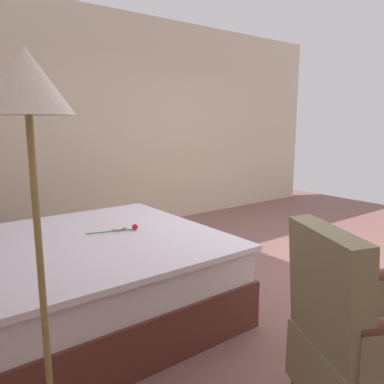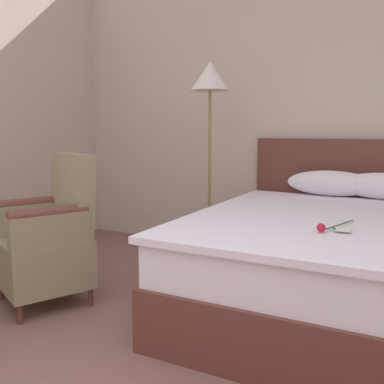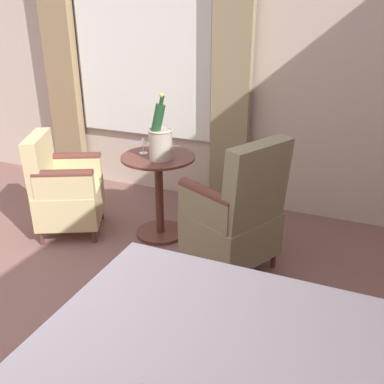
{
  "view_description": "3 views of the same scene",
  "coord_description": "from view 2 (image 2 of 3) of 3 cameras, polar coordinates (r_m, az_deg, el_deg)",
  "views": [
    {
      "loc": [
        -2.26,
        3.0,
        1.51
      ],
      "look_at": [
        -0.36,
        1.57,
        1.07
      ],
      "focal_mm": 35.0,
      "sensor_mm": 36.0,
      "label": 1
    },
    {
      "loc": [
        0.81,
        -0.75,
        1.2
      ],
      "look_at": [
        -0.56,
        1.86,
        0.78
      ],
      "focal_mm": 40.0,
      "sensor_mm": 36.0,
      "label": 2
    },
    {
      "loc": [
        1.26,
        2.15,
        1.84
      ],
      "look_at": [
        -0.67,
        1.33,
        0.93
      ],
      "focal_mm": 40.0,
      "sensor_mm": 36.0,
      "label": 3
    }
  ],
  "objects": [
    {
      "name": "wall_headboard_side",
      "position": [
        4.17,
        16.75,
        12.06
      ],
      "size": [
        5.33,
        0.12,
        3.02
      ],
      "color": "beige",
      "rests_on": "ground"
    },
    {
      "name": "armchair_by_window",
      "position": [
        3.16,
        -18.49,
        -6.08
      ],
      "size": [
        0.75,
        0.76,
        1.05
      ],
      "color": "brown",
      "rests_on": "ground"
    },
    {
      "name": "floor_lamp_brass",
      "position": [
        3.76,
        2.41,
        12.79
      ],
      "size": [
        0.33,
        0.33,
        1.78
      ],
      "color": "olive",
      "rests_on": "ground"
    },
    {
      "name": "bed",
      "position": [
        3.07,
        18.95,
        -8.34
      ],
      "size": [
        1.86,
        2.21,
        1.13
      ],
      "color": "brown",
      "rests_on": "ground"
    }
  ]
}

